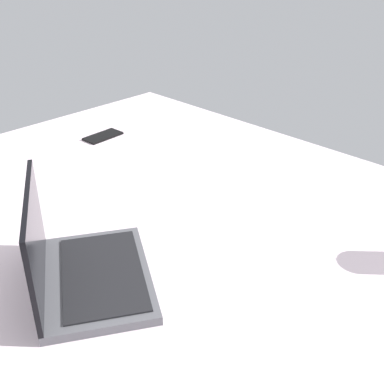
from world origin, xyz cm
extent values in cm
cube|color=silver|center=(0.00, 0.00, 9.00)|extent=(180.00, 140.00, 18.00)
cube|color=#4C4C51|center=(-6.37, 29.44, 19.00)|extent=(40.14, 36.79, 2.00)
cube|color=black|center=(-7.14, 28.15, 20.20)|extent=(33.61, 29.58, 0.40)
cube|color=black|center=(-0.66, 38.84, 30.50)|extent=(28.72, 17.99, 21.00)
cube|color=black|center=(60.29, -21.34, 18.40)|extent=(7.60, 14.37, 0.80)
camera|label=1|loc=(-80.16, 74.71, 85.77)|focal=45.86mm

